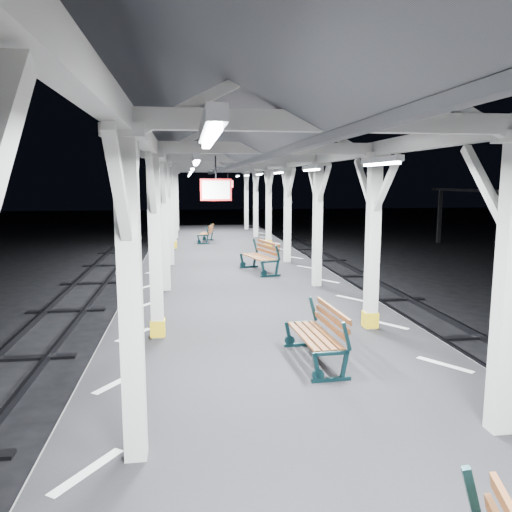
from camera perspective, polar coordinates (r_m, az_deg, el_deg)
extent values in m
plane|color=black|center=(7.99, 3.67, -19.90)|extent=(120.00, 120.00, 0.00)
cube|color=black|center=(7.76, 3.71, -16.66)|extent=(6.00, 50.00, 1.00)
cube|color=silver|center=(7.49, -15.52, -13.72)|extent=(1.00, 48.00, 0.01)
cube|color=silver|center=(8.38, 20.74, -11.54)|extent=(1.00, 48.00, 0.01)
cube|color=beige|center=(5.05, -14.11, -5.51)|extent=(0.22, 0.22, 3.20)
cube|color=beige|center=(4.92, -14.84, 13.59)|extent=(0.40, 0.40, 0.12)
cube|color=beige|center=(5.45, -13.94, 7.74)|extent=(0.10, 0.99, 0.99)
cube|color=beige|center=(4.36, -15.44, 7.53)|extent=(0.10, 0.99, 0.99)
cube|color=beige|center=(8.97, -11.42, 0.68)|extent=(0.22, 0.22, 3.20)
cube|color=beige|center=(8.90, -11.74, 11.33)|extent=(0.40, 0.40, 0.12)
cube|color=gold|center=(9.27, -11.16, -8.05)|extent=(0.26, 0.26, 0.30)
cube|color=beige|center=(9.44, -11.43, 8.07)|extent=(0.10, 0.99, 0.99)
cube|color=beige|center=(8.34, -11.88, 8.01)|extent=(0.10, 0.99, 0.99)
cube|color=beige|center=(12.94, -10.37, 3.10)|extent=(0.22, 0.22, 3.20)
cube|color=beige|center=(12.89, -10.57, 10.46)|extent=(0.40, 0.40, 0.12)
cube|color=beige|center=(13.43, -10.41, 8.21)|extent=(0.10, 0.99, 0.99)
cube|color=beige|center=(12.33, -10.62, 8.18)|extent=(0.10, 0.99, 0.99)
cube|color=beige|center=(16.92, -9.81, 4.37)|extent=(0.22, 0.22, 3.20)
cube|color=beige|center=(16.89, -9.96, 10.00)|extent=(0.40, 0.40, 0.12)
cube|color=beige|center=(17.43, -9.85, 8.28)|extent=(0.10, 0.99, 0.99)
cube|color=beige|center=(16.33, -9.98, 8.26)|extent=(0.10, 0.99, 0.99)
cube|color=beige|center=(20.91, -9.47, 5.16)|extent=(0.22, 0.22, 3.20)
cube|color=beige|center=(20.88, -9.58, 9.71)|extent=(0.40, 0.40, 0.12)
cube|color=gold|center=(21.04, -9.37, 1.30)|extent=(0.26, 0.26, 0.30)
cube|color=beige|center=(21.43, -9.51, 8.32)|extent=(0.10, 0.99, 0.99)
cube|color=beige|center=(20.33, -9.59, 8.31)|extent=(0.10, 0.99, 0.99)
cube|color=beige|center=(24.91, -9.23, 5.70)|extent=(0.22, 0.22, 3.20)
cube|color=beige|center=(24.88, -9.33, 9.52)|extent=(0.40, 0.40, 0.12)
cube|color=beige|center=(25.43, -9.27, 8.35)|extent=(0.10, 0.99, 0.99)
cube|color=beige|center=(24.33, -9.33, 8.34)|extent=(0.10, 0.99, 0.99)
cube|color=beige|center=(28.90, -9.06, 6.09)|extent=(0.22, 0.22, 3.20)
cube|color=beige|center=(28.88, -9.14, 9.38)|extent=(0.40, 0.40, 0.12)
cube|color=beige|center=(29.43, -9.10, 8.37)|extent=(0.10, 0.99, 0.99)
cube|color=beige|center=(28.33, -9.14, 8.37)|extent=(0.10, 0.99, 0.99)
cube|color=beige|center=(6.08, 26.80, -3.79)|extent=(0.22, 0.22, 3.20)
cube|color=beige|center=(6.42, 24.70, 7.30)|extent=(0.10, 0.99, 0.99)
cube|color=beige|center=(9.59, 13.18, 1.13)|extent=(0.22, 0.22, 3.20)
cube|color=beige|center=(9.52, 13.53, 11.08)|extent=(0.40, 0.40, 0.12)
cube|color=gold|center=(9.87, 12.90, -7.07)|extent=(0.26, 0.26, 0.30)
cube|color=beige|center=(10.03, 12.27, 8.07)|extent=(0.10, 0.99, 0.99)
cube|color=beige|center=(9.00, 14.70, 7.95)|extent=(0.10, 0.99, 0.99)
cube|color=beige|center=(13.38, 7.04, 3.35)|extent=(0.22, 0.22, 3.20)
cube|color=beige|center=(13.33, 7.17, 10.47)|extent=(0.40, 0.40, 0.12)
cube|color=beige|center=(13.85, 6.54, 8.30)|extent=(0.10, 0.99, 0.99)
cube|color=beige|center=(12.79, 7.77, 8.26)|extent=(0.10, 0.99, 0.99)
cube|color=beige|center=(17.26, 3.62, 4.56)|extent=(0.22, 0.22, 3.20)
cube|color=beige|center=(17.22, 3.67, 10.08)|extent=(0.40, 0.40, 0.12)
cube|color=beige|center=(17.76, 3.30, 8.39)|extent=(0.10, 0.99, 0.99)
cube|color=beige|center=(16.68, 4.04, 8.37)|extent=(0.10, 0.99, 0.99)
cube|color=beige|center=(21.19, 1.46, 5.32)|extent=(0.22, 0.22, 3.20)
cube|color=beige|center=(21.16, 1.47, 9.81)|extent=(0.40, 0.40, 0.12)
cube|color=gold|center=(21.31, 1.44, 1.51)|extent=(0.26, 0.26, 0.30)
cube|color=beige|center=(21.69, 1.23, 8.44)|extent=(0.10, 0.99, 0.99)
cube|color=beige|center=(20.61, 1.72, 8.43)|extent=(0.10, 0.99, 0.99)
cube|color=beige|center=(25.14, -0.03, 5.84)|extent=(0.22, 0.22, 3.20)
cube|color=beige|center=(25.11, -0.03, 9.62)|extent=(0.40, 0.40, 0.12)
cube|color=beige|center=(25.65, -0.20, 8.46)|extent=(0.10, 0.99, 0.99)
cube|color=beige|center=(24.56, 0.14, 8.46)|extent=(0.10, 0.99, 0.99)
cube|color=beige|center=(29.10, -1.12, 6.21)|extent=(0.22, 0.22, 3.20)
cube|color=beige|center=(29.08, -1.13, 9.48)|extent=(0.40, 0.40, 0.12)
cube|color=beige|center=(29.62, -1.25, 8.48)|extent=(0.10, 0.99, 0.99)
cube|color=beige|center=(28.53, -0.99, 8.47)|extent=(0.10, 0.99, 0.99)
cube|color=beige|center=(6.92, -12.87, 13.13)|extent=(0.18, 48.00, 0.24)
cube|color=beige|center=(7.70, 19.09, 12.39)|extent=(0.18, 48.00, 0.24)
cube|color=beige|center=(5.11, 8.80, 14.93)|extent=(4.20, 0.14, 0.20)
cube|color=beige|center=(9.00, 1.34, 12.23)|extent=(4.20, 0.14, 0.20)
cube|color=beige|center=(12.96, -1.55, 11.12)|extent=(4.20, 0.14, 0.20)
cube|color=beige|center=(16.94, -3.08, 10.51)|extent=(4.20, 0.14, 0.20)
cube|color=beige|center=(20.93, -4.02, 10.14)|extent=(4.20, 0.14, 0.20)
cube|color=beige|center=(24.92, -4.66, 9.88)|extent=(4.20, 0.14, 0.20)
cube|color=beige|center=(28.91, -5.12, 9.69)|extent=(4.20, 0.14, 0.20)
cube|color=beige|center=(7.18, 4.10, 20.57)|extent=(0.16, 48.00, 0.20)
cube|color=#515459|center=(6.96, -6.99, 17.73)|extent=(2.80, 49.00, 1.45)
cube|color=#515459|center=(7.48, 14.30, 16.89)|extent=(2.80, 49.00, 1.45)
cube|color=silver|center=(2.89, -5.27, 14.37)|extent=(0.10, 1.35, 0.08)
cube|color=white|center=(2.88, -5.26, 13.38)|extent=(0.05, 1.25, 0.05)
cube|color=silver|center=(6.88, -6.87, 10.97)|extent=(0.10, 1.35, 0.08)
cube|color=white|center=(6.88, -6.86, 10.55)|extent=(0.05, 1.25, 0.05)
cube|color=silver|center=(10.87, -7.28, 10.06)|extent=(0.10, 1.35, 0.08)
cube|color=white|center=(10.87, -7.28, 9.80)|extent=(0.05, 1.25, 0.05)
cube|color=silver|center=(14.87, -7.47, 9.65)|extent=(0.10, 1.35, 0.08)
cube|color=white|center=(14.87, -7.47, 9.45)|extent=(0.05, 1.25, 0.05)
cube|color=silver|center=(18.87, -7.59, 9.40)|extent=(0.10, 1.35, 0.08)
cube|color=white|center=(18.87, -7.58, 9.25)|extent=(0.05, 1.25, 0.05)
cube|color=silver|center=(22.87, -7.66, 9.25)|extent=(0.10, 1.35, 0.08)
cube|color=white|center=(22.87, -7.65, 9.12)|extent=(0.05, 1.25, 0.05)
cube|color=silver|center=(26.87, -7.71, 9.14)|extent=(0.10, 1.35, 0.08)
cube|color=white|center=(26.87, -7.70, 9.03)|extent=(0.05, 1.25, 0.05)
cube|color=silver|center=(7.40, 14.07, 10.60)|extent=(0.10, 1.35, 0.08)
cube|color=white|center=(7.40, 14.05, 10.22)|extent=(0.05, 1.25, 0.05)
cube|color=silver|center=(11.21, 6.33, 10.03)|extent=(0.10, 1.35, 0.08)
cube|color=white|center=(11.21, 6.33, 9.78)|extent=(0.05, 1.25, 0.05)
cube|color=silver|center=(15.12, 2.57, 9.69)|extent=(0.10, 1.35, 0.08)
cube|color=white|center=(15.12, 2.57, 9.50)|extent=(0.05, 1.25, 0.05)
cube|color=silver|center=(19.07, 0.36, 9.47)|extent=(0.10, 1.35, 0.08)
cube|color=white|center=(19.07, 0.36, 9.32)|extent=(0.05, 1.25, 0.05)
cube|color=silver|center=(23.04, -1.09, 9.32)|extent=(0.10, 1.35, 0.08)
cube|color=white|center=(23.03, -1.09, 9.19)|extent=(0.05, 1.25, 0.05)
cube|color=silver|center=(27.01, -2.11, 9.20)|extent=(0.10, 1.35, 0.08)
cube|color=white|center=(27.01, -2.11, 9.10)|extent=(0.05, 1.25, 0.05)
cylinder|color=black|center=(8.03, -4.64, 10.08)|extent=(0.02, 0.02, 0.36)
cube|color=red|center=(8.03, -4.60, 7.55)|extent=(0.50, 0.03, 0.35)
cube|color=white|center=(8.03, -4.60, 7.55)|extent=(0.44, 0.04, 0.29)
cylinder|color=black|center=(23.36, -3.24, 9.10)|extent=(0.02, 0.02, 0.36)
cube|color=red|center=(23.36, -3.23, 8.23)|extent=(0.50, 0.03, 0.35)
cube|color=white|center=(23.36, -3.23, 8.23)|extent=(0.44, 0.05, 0.29)
cube|color=black|center=(32.81, 20.24, 4.29)|extent=(0.20, 0.20, 3.30)
sphere|color=silver|center=(27.60, 26.29, 6.49)|extent=(0.20, 0.20, 0.20)
sphere|color=silver|center=(32.74, 20.39, 7.03)|extent=(0.20, 0.20, 0.20)
cube|color=#0D272B|center=(3.85, 23.65, -24.43)|extent=(0.19, 0.11, 0.49)
cube|color=#0D272B|center=(7.33, 8.57, -13.80)|extent=(0.58, 0.09, 0.06)
cube|color=#0D272B|center=(7.19, 6.96, -12.55)|extent=(0.15, 0.06, 0.45)
cube|color=#0D272B|center=(7.32, 10.06, -12.23)|extent=(0.14, 0.06, 0.45)
cube|color=#0D272B|center=(7.19, 10.30, -9.03)|extent=(0.16, 0.06, 0.42)
cube|color=#0D272B|center=(8.71, 5.11, -10.05)|extent=(0.58, 0.09, 0.06)
cube|color=#0D272B|center=(8.59, 3.74, -8.93)|extent=(0.15, 0.06, 0.45)
cube|color=#0D272B|center=(8.70, 6.36, -8.74)|extent=(0.14, 0.06, 0.45)
cube|color=#0D272B|center=(8.59, 6.53, -6.02)|extent=(0.16, 0.06, 0.42)
cube|color=brown|center=(7.82, 5.36, -9.10)|extent=(0.17, 1.48, 0.03)
cube|color=brown|center=(7.86, 6.25, -9.03)|extent=(0.17, 1.48, 0.03)
cube|color=brown|center=(7.89, 7.13, -8.96)|extent=(0.17, 1.48, 0.03)
cube|color=brown|center=(7.93, 8.01, -8.89)|extent=(0.17, 1.48, 0.03)
cube|color=brown|center=(7.92, 8.50, -7.91)|extent=(0.13, 1.47, 0.09)
cube|color=brown|center=(7.89, 8.65, -7.03)|extent=(0.13, 1.47, 0.09)
cube|color=brown|center=(7.86, 8.81, -6.13)|extent=(0.13, 1.47, 0.09)
cube|color=#0D272B|center=(14.73, 1.66, -2.28)|extent=(0.63, 0.23, 0.06)
cube|color=#0D272B|center=(14.60, 0.83, -1.53)|extent=(0.17, 0.09, 0.49)
cube|color=#0D272B|center=(14.78, 2.41, -1.41)|extent=(0.16, 0.09, 0.49)
cube|color=#0D272B|center=(14.71, 2.50, 0.38)|extent=(0.18, 0.10, 0.46)
cube|color=#0D272B|center=(16.26, -0.83, -1.24)|extent=(0.63, 0.23, 0.06)
cube|color=#0D272B|center=(16.14, -1.60, -0.56)|extent=(0.17, 0.09, 0.49)
cube|color=#0D272B|center=(16.30, -0.14, -0.46)|extent=(0.16, 0.09, 0.49)
cube|color=#0D272B|center=(16.24, -0.08, 1.17)|extent=(0.18, 0.10, 0.46)
cube|color=brown|center=(15.33, -0.37, -0.15)|extent=(0.51, 1.58, 0.04)
cube|color=brown|center=(15.39, 0.10, -0.12)|extent=(0.51, 1.58, 0.04)
cube|color=brown|center=(15.44, 0.57, -0.09)|extent=(0.51, 1.58, 0.04)
cube|color=brown|center=(15.50, 1.04, -0.06)|extent=(0.51, 1.58, 0.04)
cube|color=brown|center=(15.50, 1.29, 0.49)|extent=(0.47, 1.57, 0.10)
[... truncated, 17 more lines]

